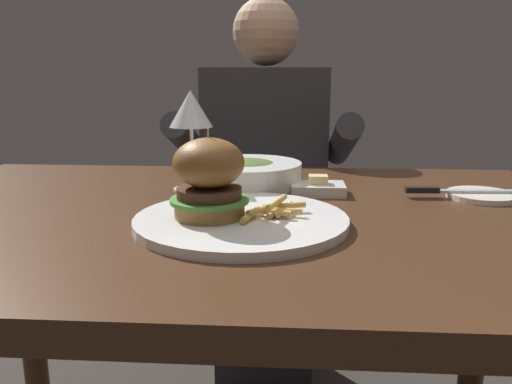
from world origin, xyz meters
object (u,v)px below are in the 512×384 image
bread_plate (482,195)px  soup_bowl (247,174)px  main_plate (241,221)px  wine_glass (191,113)px  diner_person (265,208)px  butter_dish (318,188)px  burger_sandwich (209,178)px  table_knife (454,191)px

bread_plate → soup_bowl: bearing=171.8°
main_plate → wine_glass: 0.29m
wine_glass → diner_person: size_ratio=0.16×
wine_glass → butter_dish: (0.24, -0.02, -0.14)m
soup_bowl → diner_person: diner_person is taller
burger_sandwich → soup_bowl: burger_sandwich is taller
wine_glass → bread_plate: size_ratio=1.55×
wine_glass → butter_dish: wine_glass is taller
burger_sandwich → wine_glass: bearing=106.7°
wine_glass → bread_plate: bearing=-3.3°
bread_plate → butter_dish: bearing=177.6°
butter_dish → burger_sandwich: bearing=-128.5°
soup_bowl → burger_sandwich: bearing=-97.3°
main_plate → burger_sandwich: size_ratio=2.44×
burger_sandwich → butter_dish: size_ratio=1.31×
wine_glass → soup_bowl: 0.16m
main_plate → burger_sandwich: 0.08m
diner_person → butter_dish: bearing=-77.2°
main_plate → wine_glass: wine_glass is taller
table_knife → soup_bowl: size_ratio=1.02×
main_plate → butter_dish: bearing=59.3°
wine_glass → soup_bowl: bearing=17.1°
bread_plate → butter_dish: size_ratio=1.24×
burger_sandwich → table_knife: bearing=25.7°
burger_sandwich → soup_bowl: size_ratio=0.61×
table_knife → butter_dish: (-0.25, 0.01, -0.00)m
wine_glass → diner_person: diner_person is taller
wine_glass → soup_bowl: size_ratio=0.89×
main_plate → soup_bowl: size_ratio=1.48×
butter_dish → wine_glass: bearing=175.7°
table_knife → soup_bowl: 0.39m
bread_plate → diner_person: bearing=126.6°
diner_person → main_plate: bearing=-89.9°
main_plate → bread_plate: bearing=25.1°
diner_person → table_knife: bearing=-56.9°
burger_sandwich → table_knife: burger_sandwich is taller
wine_glass → butter_dish: 0.28m
burger_sandwich → diner_person: diner_person is taller
butter_dish → soup_bowl: bearing=160.0°
soup_bowl → diner_person: (0.01, 0.50, -0.20)m
main_plate → wine_glass: (-0.12, 0.23, 0.14)m
burger_sandwich → butter_dish: 0.28m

